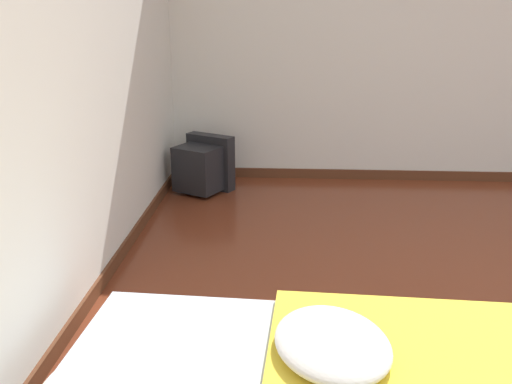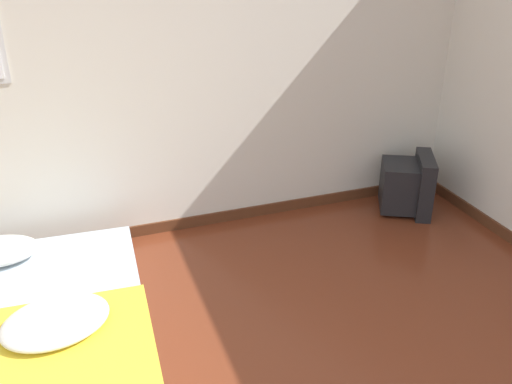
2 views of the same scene
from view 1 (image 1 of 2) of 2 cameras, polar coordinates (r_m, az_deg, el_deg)
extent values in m
cube|color=silver|center=(2.60, -22.51, 10.54)|extent=(8.26, 0.06, 2.60)
cube|color=#562D19|center=(2.99, -18.81, -13.87)|extent=(8.26, 0.02, 0.09)
cube|color=silver|center=(5.55, 21.48, 14.12)|extent=(0.06, 7.90, 2.60)
cube|color=#562D19|center=(5.72, 20.15, 1.50)|extent=(0.02, 7.90, 0.09)
ellipsoid|color=silver|center=(2.38, 7.63, -14.73)|extent=(0.67, 0.58, 0.11)
cube|color=black|center=(4.98, -5.86, 2.31)|extent=(0.41, 0.45, 0.39)
cube|color=black|center=(5.13, -4.55, 3.05)|extent=(0.31, 0.45, 0.49)
cube|color=black|center=(5.17, -4.16, 3.34)|extent=(0.17, 0.33, 0.35)
camera|label=2|loc=(3.62, 60.05, 20.19)|focal=40.00mm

